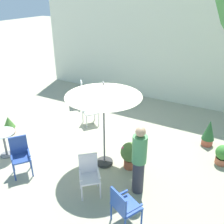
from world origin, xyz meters
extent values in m
plane|color=#A09D83|center=(0.00, 0.00, 0.00)|extent=(60.00, 60.00, 0.00)
cube|color=silver|center=(0.00, 4.26, 2.32)|extent=(10.52, 0.30, 4.63)
cylinder|color=#2D2D2D|center=(0.42, -0.76, 0.04)|extent=(0.44, 0.44, 0.08)
cylinder|color=slate|center=(0.42, -0.76, 1.11)|extent=(0.04, 0.04, 2.22)
cone|color=beige|center=(0.42, -0.76, 2.08)|extent=(1.82, 1.82, 0.28)
sphere|color=slate|center=(0.42, -0.76, 2.25)|extent=(0.06, 0.06, 0.06)
cylinder|color=white|center=(-2.15, -1.74, 0.72)|extent=(0.64, 0.64, 0.02)
cylinder|color=slate|center=(-2.15, -1.74, 0.36)|extent=(0.06, 0.06, 0.71)
cylinder|color=slate|center=(-2.15, -1.74, 0.01)|extent=(0.35, 0.35, 0.03)
cube|color=#24469B|center=(1.75, -2.18, 0.42)|extent=(0.63, 0.61, 0.04)
cube|color=#24469B|center=(1.66, -2.36, 0.64)|extent=(0.43, 0.24, 0.40)
cube|color=#24469B|center=(1.95, -2.28, 0.54)|extent=(0.21, 0.37, 0.03)
cube|color=#24469B|center=(1.55, -2.08, 0.54)|extent=(0.21, 0.37, 0.03)
cylinder|color=#24469B|center=(2.04, -2.10, 0.20)|extent=(0.04, 0.04, 0.40)
cylinder|color=#24469B|center=(1.64, -1.90, 0.20)|extent=(0.04, 0.04, 0.40)
cylinder|color=#24469B|center=(1.46, -2.26, 0.20)|extent=(0.04, 0.04, 0.40)
cube|color=silver|center=(-1.11, 0.94, 0.44)|extent=(0.64, 0.64, 0.04)
cube|color=silver|center=(-1.27, 1.07, 0.68)|extent=(0.30, 0.38, 0.44)
cube|color=silver|center=(-1.24, 0.77, 0.56)|extent=(0.34, 0.28, 0.03)
cube|color=silver|center=(-0.98, 1.11, 0.56)|extent=(0.34, 0.28, 0.03)
cylinder|color=silver|center=(-1.08, 0.65, 0.21)|extent=(0.04, 0.04, 0.42)
cylinder|color=silver|center=(-0.82, 0.99, 0.21)|extent=(0.04, 0.04, 0.42)
cylinder|color=silver|center=(-1.41, 0.90, 0.21)|extent=(0.04, 0.04, 0.42)
cylinder|color=silver|center=(-1.14, 1.24, 0.21)|extent=(0.04, 0.04, 0.42)
cube|color=white|center=(-2.42, 1.96, 0.48)|extent=(0.63, 0.62, 0.04)
cube|color=white|center=(-2.26, 2.10, 0.74)|extent=(0.29, 0.33, 0.49)
cube|color=white|center=(-2.54, 2.11, 0.60)|extent=(0.34, 0.30, 0.03)
cube|color=white|center=(-2.29, 1.81, 0.60)|extent=(0.34, 0.30, 0.03)
cylinder|color=white|center=(-2.71, 1.97, 0.23)|extent=(0.04, 0.04, 0.46)
cylinder|color=white|center=(-2.45, 1.67, 0.23)|extent=(0.04, 0.04, 0.46)
cylinder|color=white|center=(-2.39, 2.25, 0.23)|extent=(0.04, 0.04, 0.46)
cylinder|color=white|center=(-2.13, 1.95, 0.23)|extent=(0.04, 0.04, 0.46)
cube|color=#2B4895|center=(-1.14, -2.09, 0.47)|extent=(0.60, 0.61, 0.04)
cube|color=#2B4895|center=(-1.29, -1.98, 0.74)|extent=(0.29, 0.36, 0.49)
cube|color=#2B4895|center=(-1.27, -2.25, 0.59)|extent=(0.32, 0.26, 0.03)
cube|color=#2B4895|center=(-1.02, -1.94, 0.59)|extent=(0.32, 0.26, 0.03)
cylinder|color=#2B4895|center=(-1.12, -2.37, 0.22)|extent=(0.04, 0.04, 0.45)
cylinder|color=#2B4895|center=(-0.87, -2.05, 0.22)|extent=(0.04, 0.04, 0.45)
cylinder|color=#2B4895|center=(-1.42, -2.14, 0.22)|extent=(0.04, 0.04, 0.45)
cylinder|color=#2B4895|center=(-1.17, -1.82, 0.22)|extent=(0.04, 0.04, 0.45)
cube|color=silver|center=(0.70, -1.86, 0.43)|extent=(0.61, 0.61, 0.04)
cube|color=silver|center=(0.57, -1.71, 0.70)|extent=(0.34, 0.30, 0.49)
cube|color=silver|center=(0.54, -1.99, 0.55)|extent=(0.28, 0.32, 0.03)
cube|color=silver|center=(0.85, -1.73, 0.55)|extent=(0.28, 0.32, 0.03)
cylinder|color=silver|center=(0.67, -2.14, 0.21)|extent=(0.04, 0.04, 0.41)
cylinder|color=silver|center=(0.97, -1.88, 0.21)|extent=(0.04, 0.04, 0.41)
cylinder|color=silver|center=(0.42, -1.84, 0.21)|extent=(0.04, 0.04, 0.41)
cylinder|color=silver|center=(0.72, -1.58, 0.21)|extent=(0.04, 0.04, 0.41)
cylinder|color=#D0654B|center=(-3.05, -0.82, 0.10)|extent=(0.30, 0.30, 0.20)
cylinder|color=#382819|center=(-3.05, -0.82, 0.19)|extent=(0.26, 0.26, 0.02)
cone|color=#508A39|center=(-3.05, -0.82, 0.38)|extent=(0.37, 0.37, 0.36)
cylinder|color=#9F4E33|center=(1.08, -0.56, 0.12)|extent=(0.32, 0.32, 0.25)
cylinder|color=#382819|center=(1.08, -0.56, 0.24)|extent=(0.29, 0.29, 0.02)
sphere|color=#4C6F36|center=(1.08, -0.56, 0.46)|extent=(0.51, 0.51, 0.51)
sphere|color=#DD406A|center=(0.94, -0.66, 0.59)|extent=(0.11, 0.11, 0.11)
sphere|color=#DD406A|center=(1.24, -0.52, 0.40)|extent=(0.13, 0.13, 0.13)
cylinder|color=#B1533D|center=(2.63, 1.49, 0.10)|extent=(0.32, 0.32, 0.20)
cylinder|color=#382819|center=(2.63, 1.49, 0.19)|extent=(0.28, 0.28, 0.02)
cone|color=#2D6332|center=(2.63, 1.49, 0.51)|extent=(0.36, 0.36, 0.60)
cylinder|color=#C26848|center=(3.13, 0.74, 0.09)|extent=(0.33, 0.33, 0.18)
cylinder|color=#382819|center=(3.13, 0.74, 0.17)|extent=(0.29, 0.29, 0.02)
sphere|color=#3A7E31|center=(3.13, 0.74, 0.34)|extent=(0.39, 0.39, 0.39)
cylinder|color=#33333D|center=(1.59, -1.26, 0.40)|extent=(0.26, 0.26, 0.81)
cylinder|color=#4E935A|center=(1.59, -1.26, 1.13)|extent=(0.45, 0.45, 0.64)
sphere|color=tan|center=(1.59, -1.26, 1.56)|extent=(0.22, 0.22, 0.22)
camera|label=1|loc=(3.26, -5.50, 4.18)|focal=41.02mm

